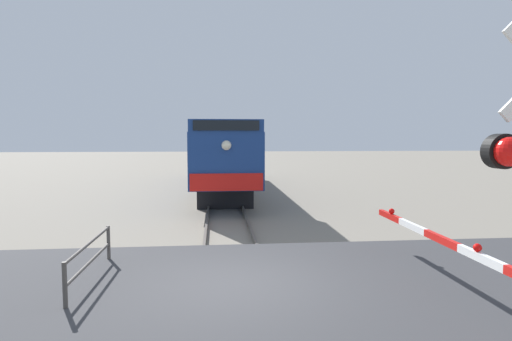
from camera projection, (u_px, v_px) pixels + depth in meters
The scene contains 6 objects.
ground_plane at pixel (236, 292), 8.16m from camera, with size 160.00×160.00×0.00m, color gray.
rail_track_left at pixel (199, 290), 8.08m from camera, with size 0.08×80.00×0.15m, color #59544C.
rail_track_right at pixel (272, 287), 8.22m from camera, with size 0.08×80.00×0.15m, color #59544C.
road_surface at pixel (236, 289), 8.15m from camera, with size 36.00×6.13×0.16m, color #38383A.
locomotive at pixel (223, 156), 23.37m from camera, with size 2.83×17.25×3.70m.
guard_railing at pixel (90, 257), 8.41m from camera, with size 0.08×2.94×0.95m.
Camera 1 is at (-0.36, -7.94, 3.05)m, focal length 29.13 mm.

